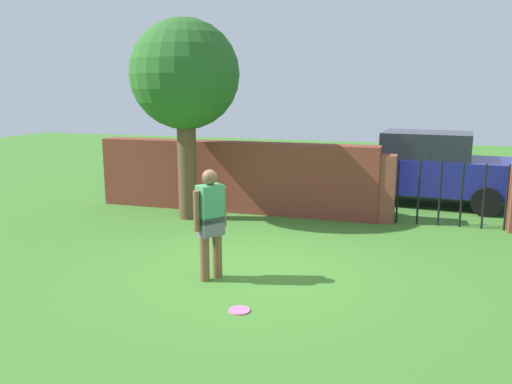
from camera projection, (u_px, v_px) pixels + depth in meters
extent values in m
plane|color=#3D7528|center=(246.00, 270.00, 7.95)|extent=(40.00, 40.00, 0.00)
cube|color=brown|center=(234.00, 177.00, 11.66)|extent=(6.40, 0.50, 1.57)
cylinder|color=brown|center=(187.00, 163.00, 10.92)|extent=(0.39, 0.39, 2.40)
sphere|color=#286023|center=(185.00, 74.00, 10.56)|extent=(2.24, 2.24, 2.24)
cylinder|color=brown|center=(217.00, 250.00, 7.58)|extent=(0.14, 0.14, 0.85)
cylinder|color=brown|center=(204.00, 252.00, 7.45)|extent=(0.14, 0.14, 0.85)
cube|color=slate|center=(210.00, 226.00, 7.44)|extent=(0.39, 0.42, 0.28)
cube|color=#3F8C59|center=(210.00, 204.00, 7.37)|extent=(0.39, 0.42, 0.55)
sphere|color=brown|center=(210.00, 177.00, 7.30)|extent=(0.22, 0.22, 0.22)
cylinder|color=brown|center=(223.00, 207.00, 7.52)|extent=(0.09, 0.09, 0.58)
cylinder|color=brown|center=(197.00, 211.00, 7.25)|extent=(0.09, 0.09, 0.58)
cube|color=brown|center=(384.00, 189.00, 10.72)|extent=(0.44, 0.44, 1.40)
cylinder|color=black|center=(398.00, 192.00, 10.65)|extent=(0.04, 0.04, 1.30)
cylinder|color=black|center=(419.00, 193.00, 10.53)|extent=(0.04, 0.04, 1.30)
cylinder|color=black|center=(440.00, 194.00, 10.41)|extent=(0.04, 0.04, 1.30)
cylinder|color=black|center=(462.00, 195.00, 10.29)|extent=(0.04, 0.04, 1.30)
cylinder|color=black|center=(484.00, 197.00, 10.17)|extent=(0.04, 0.04, 1.30)
cylinder|color=black|center=(507.00, 198.00, 10.05)|extent=(0.04, 0.04, 1.30)
cube|color=navy|center=(425.00, 174.00, 12.44)|extent=(4.34, 2.07, 0.80)
cube|color=#1E2328|center=(427.00, 145.00, 12.31)|extent=(2.13, 1.67, 0.60)
cylinder|color=black|center=(360.00, 192.00, 12.26)|extent=(0.66, 0.28, 0.64)
cylinder|color=black|center=(373.00, 181.00, 13.80)|extent=(0.66, 0.28, 0.64)
cylinder|color=black|center=(486.00, 202.00, 11.24)|extent=(0.66, 0.28, 0.64)
cylinder|color=black|center=(485.00, 188.00, 12.78)|extent=(0.66, 0.28, 0.64)
cylinder|color=pink|center=(239.00, 310.00, 6.49)|extent=(0.27, 0.27, 0.02)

